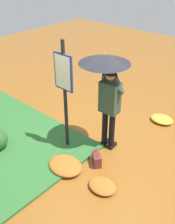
% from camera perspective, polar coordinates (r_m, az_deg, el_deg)
% --- Properties ---
extents(ground_plane, '(18.00, 18.00, 0.00)m').
position_cam_1_polar(ground_plane, '(5.79, 2.97, -6.70)').
color(ground_plane, brown).
extents(person_with_umbrella, '(0.96, 0.96, 2.04)m').
position_cam_1_polar(person_with_umbrella, '(4.94, 4.22, 7.22)').
color(person_with_umbrella, black).
rests_on(person_with_umbrella, ground_plane).
extents(info_sign_post, '(0.44, 0.07, 2.30)m').
position_cam_1_polar(info_sign_post, '(4.95, -5.06, 5.89)').
color(info_sign_post, black).
rests_on(info_sign_post, ground_plane).
extents(handbag, '(0.32, 0.30, 0.37)m').
position_cam_1_polar(handbag, '(5.19, 1.99, -10.09)').
color(handbag, brown).
rests_on(handbag, ground_plane).
extents(leaf_pile_near_person, '(0.70, 0.56, 0.15)m').
position_cam_1_polar(leaf_pile_near_person, '(5.14, -4.83, -11.46)').
color(leaf_pile_near_person, '#A86023').
rests_on(leaf_pile_near_person, ground_plane).
extents(leaf_pile_by_bench, '(0.52, 0.41, 0.11)m').
position_cam_1_polar(leaf_pile_by_bench, '(4.79, 3.22, -15.68)').
color(leaf_pile_by_bench, '#A86023').
rests_on(leaf_pile_by_bench, ground_plane).
extents(leaf_pile_far_path, '(0.56, 0.45, 0.12)m').
position_cam_1_polar(leaf_pile_far_path, '(6.70, 15.79, -1.51)').
color(leaf_pile_far_path, gold).
rests_on(leaf_pile_far_path, ground_plane).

